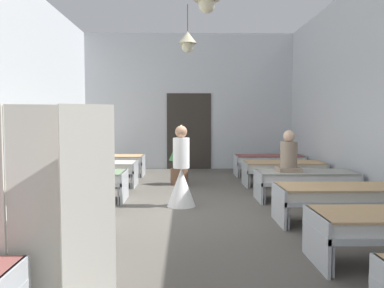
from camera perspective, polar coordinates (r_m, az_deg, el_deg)
The scene contains 15 objects.
ground_plane at distance 6.91m, azimuth 0.03°, elevation -10.07°, with size 7.16×12.16×0.10m, color #59544C.
room_shell at distance 8.12m, azimuth -0.13°, elevation 7.58°, with size 6.96×11.76×4.28m.
bed_left_row_2 at distance 6.34m, azimuth -20.57°, elevation -7.04°, with size 1.90×0.84×0.57m.
bed_right_row_2 at distance 6.42m, azimuth 20.63°, elevation -6.90°, with size 1.90×0.84×0.57m.
bed_left_row_3 at distance 7.93m, azimuth -16.46°, elevation -4.84°, with size 1.90×0.84×0.57m.
bed_right_row_3 at distance 8.00m, azimuth 16.15°, elevation -4.77°, with size 1.90×0.84×0.57m.
bed_left_row_4 at distance 9.56m, azimuth -13.75°, elevation -3.37°, with size 1.90×0.84×0.57m.
bed_right_row_4 at distance 9.62m, azimuth 13.18°, elevation -3.32°, with size 1.90×0.84×0.57m.
bed_left_row_5 at distance 11.21m, azimuth -11.84°, elevation -2.33°, with size 1.90×0.84×0.57m.
bed_right_row_5 at distance 11.26m, azimuth 11.07°, elevation -2.29°, with size 1.90×0.84×0.57m.
nurse_near_aisle at distance 7.17m, azimuth -1.57°, elevation -4.86°, with size 0.52×0.52×1.49m.
nurse_mid_aisle at distance 4.08m, azimuth -15.57°, elevation -11.55°, with size 0.52×0.52×1.49m.
patient_seated_primary at distance 7.81m, azimuth 13.85°, elevation -1.75°, with size 0.44×0.44×0.80m.
potted_plant at distance 9.55m, azimuth -1.85°, elevation -2.04°, with size 0.51×0.51×1.15m.
privacy_screen at distance 3.29m, azimuth -21.89°, elevation -9.57°, with size 1.24×0.25×1.70m.
Camera 1 is at (-0.12, -6.71, 1.59)m, focal length 36.77 mm.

